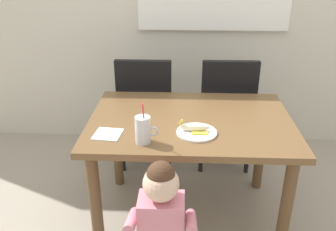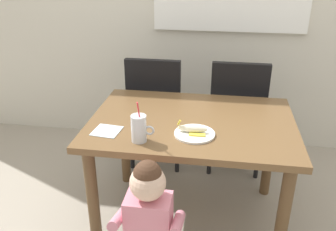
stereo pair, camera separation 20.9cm
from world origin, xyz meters
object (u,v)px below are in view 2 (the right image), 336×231
(toddler_standing, at_px, (149,217))
(peeled_banana, at_px, (193,129))
(dining_chair_right, at_px, (237,110))
(milk_cup, at_px, (139,130))
(snack_plate, at_px, (195,134))
(dining_chair_left, at_px, (156,106))
(dining_table, at_px, (192,136))
(paper_napkin, at_px, (107,131))

(toddler_standing, height_order, peeled_banana, toddler_standing)
(toddler_standing, distance_m, peeled_banana, 0.55)
(dining_chair_right, height_order, peeled_banana, dining_chair_right)
(dining_chair_right, bearing_deg, peeled_banana, 71.65)
(toddler_standing, relative_size, milk_cup, 3.39)
(snack_plate, xyz_separation_m, peeled_banana, (-0.01, 0.01, 0.03))
(dining_chair_left, distance_m, dining_chair_right, 0.65)
(dining_table, xyz_separation_m, paper_napkin, (-0.47, -0.23, 0.11))
(dining_table, xyz_separation_m, peeled_banana, (0.02, -0.18, 0.14))
(milk_cup, bearing_deg, dining_chair_right, 59.97)
(dining_table, relative_size, peeled_banana, 7.23)
(snack_plate, xyz_separation_m, paper_napkin, (-0.50, -0.03, -0.00))
(dining_table, distance_m, paper_napkin, 0.53)
(toddler_standing, bearing_deg, milk_cup, 108.73)
(dining_table, bearing_deg, milk_cup, -130.28)
(toddler_standing, bearing_deg, snack_plate, 68.96)
(milk_cup, distance_m, peeled_banana, 0.31)
(snack_plate, relative_size, paper_napkin, 1.53)
(dining_table, distance_m, dining_chair_right, 0.73)
(milk_cup, xyz_separation_m, paper_napkin, (-0.21, 0.08, -0.06))
(dining_chair_right, bearing_deg, toddler_standing, 71.27)
(milk_cup, bearing_deg, dining_chair_left, 95.29)
(dining_chair_right, xyz_separation_m, paper_napkin, (-0.77, -0.88, 0.21))
(peeled_banana, bearing_deg, dining_chair_right, 71.65)
(snack_plate, height_order, paper_napkin, snack_plate)
(dining_table, distance_m, dining_chair_left, 0.74)
(dining_chair_left, xyz_separation_m, paper_napkin, (-0.12, -0.87, 0.21))
(dining_table, height_order, paper_napkin, paper_napkin)
(dining_chair_left, distance_m, milk_cup, 0.99)
(toddler_standing, relative_size, snack_plate, 3.64)
(dining_chair_left, relative_size, milk_cup, 3.89)
(toddler_standing, distance_m, paper_napkin, 0.58)
(toddler_standing, bearing_deg, dining_chair_left, 98.95)
(dining_chair_right, relative_size, paper_napkin, 6.40)
(toddler_standing, height_order, snack_plate, toddler_standing)
(peeled_banana, bearing_deg, snack_plate, -35.50)
(snack_plate, bearing_deg, toddler_standing, -111.04)
(milk_cup, relative_size, snack_plate, 1.07)
(dining_chair_right, xyz_separation_m, peeled_banana, (-0.28, -0.84, 0.24))
(peeled_banana, bearing_deg, dining_chair_left, 113.87)
(dining_chair_left, height_order, peeled_banana, dining_chair_left)
(dining_table, xyz_separation_m, snack_plate, (0.03, -0.19, 0.12))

